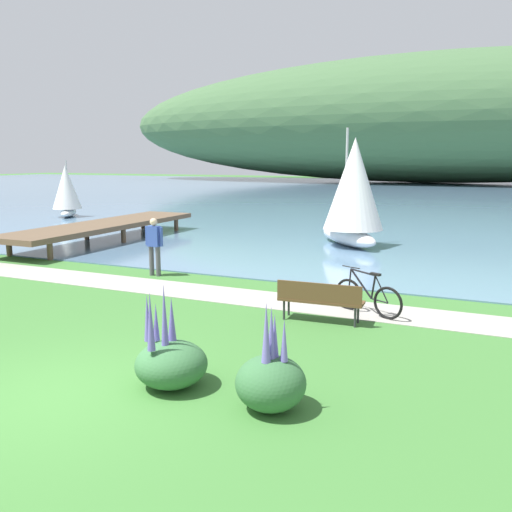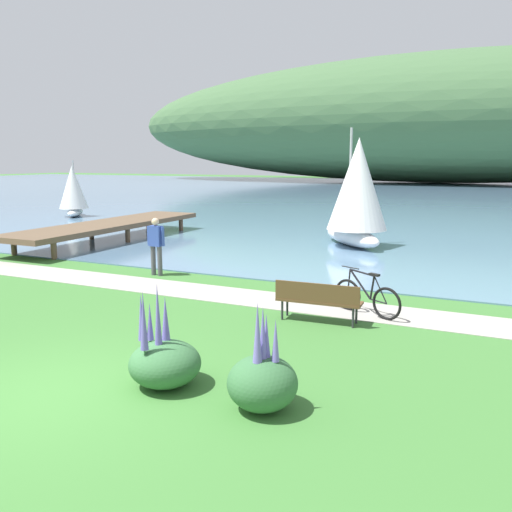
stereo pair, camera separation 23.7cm
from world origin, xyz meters
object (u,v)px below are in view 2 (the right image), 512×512
Objects in this scene: person_at_shoreline at (156,243)px; sailboat_toward_hillside at (73,190)px; bicycle_leaning_near_bench at (366,297)px; sailboat_mid_bay at (357,191)px; park_bench_near_camera at (318,299)px.

sailboat_toward_hillside is at bearing 140.84° from person_at_shoreline.
sailboat_toward_hillside reaches higher than bicycle_leaning_near_bench.
sailboat_toward_hillside reaches higher than person_at_shoreline.
bicycle_leaning_near_bench is 0.50× the size of sailboat_toward_hillside.
park_bench_near_camera is at bearing -79.91° from sailboat_mid_bay.
sailboat_toward_hillside is at bearing 145.08° from park_bench_near_camera.
person_at_shoreline reaches higher than bicycle_leaning_near_bench.
person_at_shoreline is (-5.82, 2.44, 0.46)m from park_bench_near_camera.
person_at_shoreline reaches higher than park_bench_near_camera.
bicycle_leaning_near_bench is 9.47m from sailboat_mid_bay.
person_at_shoreline is at bearing -39.16° from sailboat_toward_hillside.
bicycle_leaning_near_bench is (0.79, 0.99, -0.12)m from park_bench_near_camera.
sailboat_mid_bay reaches higher than person_at_shoreline.
sailboat_toward_hillside is (-13.97, 11.37, 0.61)m from person_at_shoreline.
bicycle_leaning_near_bench is 0.36× the size of sailboat_mid_bay.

